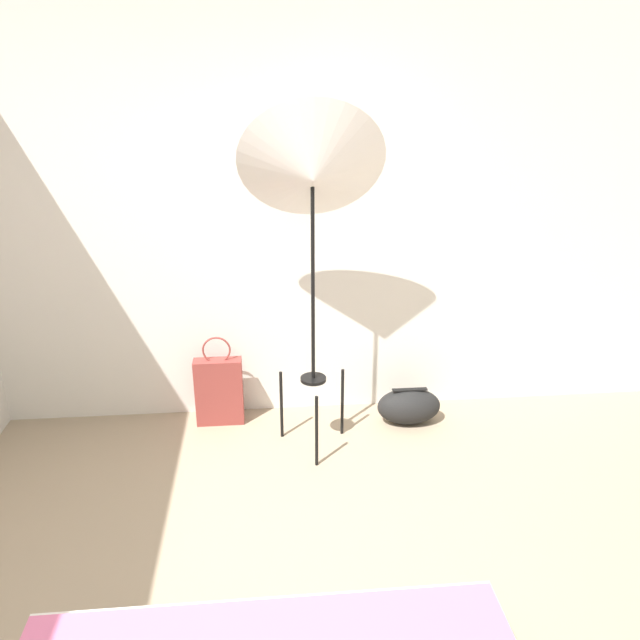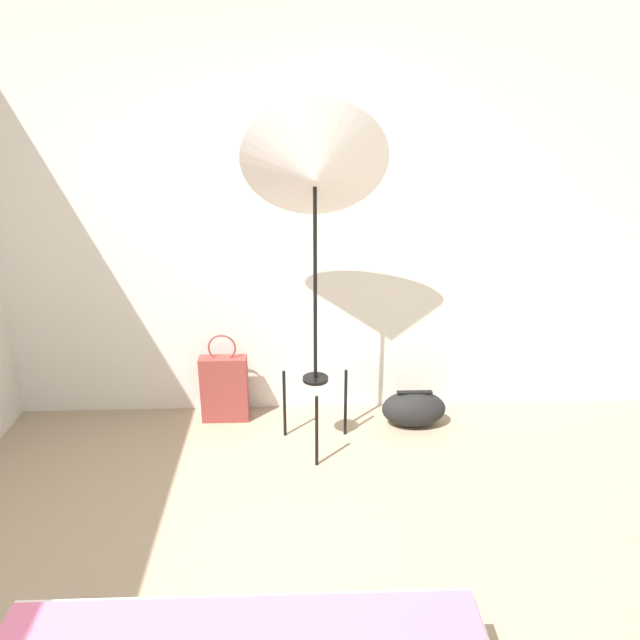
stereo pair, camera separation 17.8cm
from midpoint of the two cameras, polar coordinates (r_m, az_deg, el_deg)
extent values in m
cube|color=silver|center=(3.99, -7.56, 8.61)|extent=(8.00, 0.05, 2.60)
cylinder|color=black|center=(3.71, -1.71, -10.16)|extent=(0.02, 0.02, 0.46)
cylinder|color=black|center=(3.99, -4.84, -7.75)|extent=(0.02, 0.02, 0.46)
cylinder|color=black|center=(4.01, 0.77, -7.53)|extent=(0.02, 0.02, 0.46)
cylinder|color=black|center=(3.79, -1.97, -5.43)|extent=(0.16, 0.16, 0.02)
cylinder|color=black|center=(3.56, -2.10, 3.52)|extent=(0.02, 0.02, 1.24)
cone|color=white|center=(3.42, -2.24, 13.45)|extent=(0.81, 0.58, 0.76)
cube|color=brown|center=(4.21, -10.42, -6.47)|extent=(0.31, 0.11, 0.46)
torus|color=brown|center=(4.08, -10.70, -2.74)|extent=(0.18, 0.01, 0.18)
ellipsoid|color=black|center=(4.22, 6.91, -7.84)|extent=(0.42, 0.24, 0.24)
cube|color=black|center=(4.16, 6.99, -6.35)|extent=(0.23, 0.04, 0.01)
camera|label=1|loc=(0.09, -91.51, -0.59)|focal=35.00mm
camera|label=2|loc=(0.09, 88.49, 0.59)|focal=35.00mm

